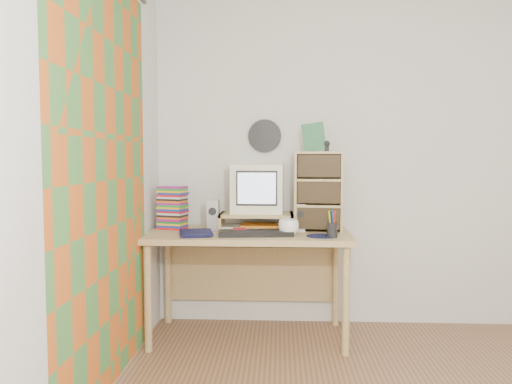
# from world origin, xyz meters

# --- Properties ---
(back_wall) EXTENTS (3.50, 0.00, 3.50)m
(back_wall) POSITION_xyz_m (0.00, 1.75, 1.25)
(back_wall) COLOR silver
(back_wall) RESTS_ON floor
(left_wall) EXTENTS (0.00, 3.50, 3.50)m
(left_wall) POSITION_xyz_m (-1.75, 0.00, 1.25)
(left_wall) COLOR silver
(left_wall) RESTS_ON floor
(curtain) EXTENTS (0.00, 2.20, 2.20)m
(curtain) POSITION_xyz_m (-1.71, 0.48, 1.15)
(curtain) COLOR #C85B1C
(curtain) RESTS_ON left_wall
(wall_disc) EXTENTS (0.25, 0.02, 0.25)m
(wall_disc) POSITION_xyz_m (-0.93, 1.73, 1.43)
(wall_disc) COLOR black
(wall_disc) RESTS_ON back_wall
(desk) EXTENTS (1.40, 0.70, 0.75)m
(desk) POSITION_xyz_m (-1.03, 1.44, 0.62)
(desk) COLOR tan
(desk) RESTS_ON floor
(monitor_riser) EXTENTS (0.52, 0.30, 0.12)m
(monitor_riser) POSITION_xyz_m (-0.98, 1.48, 0.84)
(monitor_riser) COLOR tan
(monitor_riser) RESTS_ON desk
(crt_monitor) EXTENTS (0.38, 0.38, 0.35)m
(crt_monitor) POSITION_xyz_m (-0.98, 1.53, 1.04)
(crt_monitor) COLOR white
(crt_monitor) RESTS_ON monitor_riser
(speaker_left) EXTENTS (0.08, 0.08, 0.22)m
(speaker_left) POSITION_xyz_m (-1.28, 1.43, 0.86)
(speaker_left) COLOR #A3A3A8
(speaker_left) RESTS_ON desk
(speaker_right) EXTENTS (0.08, 0.08, 0.19)m
(speaker_right) POSITION_xyz_m (-0.67, 1.44, 0.85)
(speaker_right) COLOR #A3A3A8
(speaker_right) RESTS_ON desk
(keyboard) EXTENTS (0.51, 0.22, 0.03)m
(keyboard) POSITION_xyz_m (-0.97, 1.22, 0.77)
(keyboard) COLOR black
(keyboard) RESTS_ON desk
(dvd_stack) EXTENTS (0.22, 0.18, 0.27)m
(dvd_stack) POSITION_xyz_m (-1.59, 1.52, 0.88)
(dvd_stack) COLOR brown
(dvd_stack) RESTS_ON desk
(cd_rack) EXTENTS (0.35, 0.21, 0.56)m
(cd_rack) POSITION_xyz_m (-0.54, 1.46, 1.03)
(cd_rack) COLOR tan
(cd_rack) RESTS_ON desk
(mug) EXTENTS (0.17, 0.17, 0.11)m
(mug) POSITION_xyz_m (-0.76, 1.23, 0.80)
(mug) COLOR white
(mug) RESTS_ON desk
(diary) EXTENTS (0.30, 0.25, 0.05)m
(diary) POSITION_xyz_m (-1.48, 1.22, 0.78)
(diary) COLOR #0E0F34
(diary) RESTS_ON desk
(mousepad) EXTENTS (0.26, 0.26, 0.00)m
(mousepad) POSITION_xyz_m (-0.54, 1.21, 0.75)
(mousepad) COLOR black
(mousepad) RESTS_ON desk
(pen_cup) EXTENTS (0.08, 0.08, 0.14)m
(pen_cup) POSITION_xyz_m (-0.47, 1.17, 0.82)
(pen_cup) COLOR black
(pen_cup) RESTS_ON desk
(papers) EXTENTS (0.34, 0.25, 0.04)m
(papers) POSITION_xyz_m (-1.02, 1.50, 0.77)
(papers) COLOR white
(papers) RESTS_ON desk
(red_box) EXTENTS (0.09, 0.06, 0.04)m
(red_box) POSITION_xyz_m (-1.09, 1.26, 0.77)
(red_box) COLOR #AE1224
(red_box) RESTS_ON desk
(game_box) EXTENTS (0.15, 0.04, 0.20)m
(game_box) POSITION_xyz_m (-0.58, 1.45, 1.41)
(game_box) COLOR #18552B
(game_box) RESTS_ON cd_rack
(webcam) EXTENTS (0.05, 0.05, 0.08)m
(webcam) POSITION_xyz_m (-0.49, 1.44, 1.35)
(webcam) COLOR black
(webcam) RESTS_ON cd_rack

